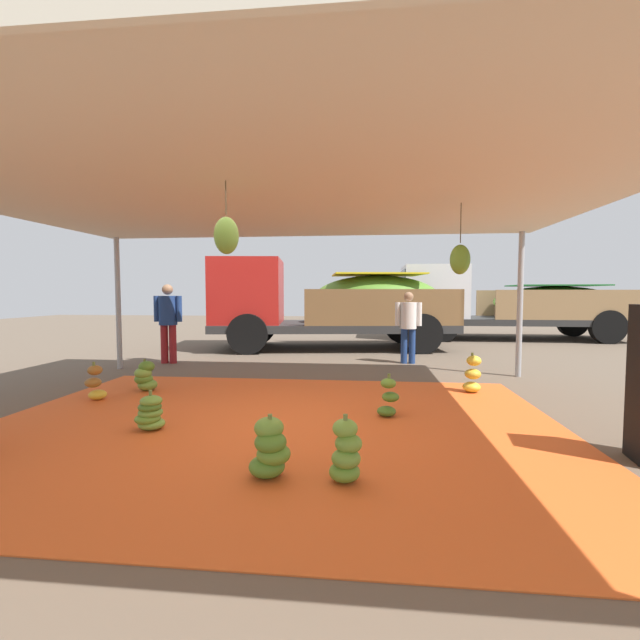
{
  "coord_description": "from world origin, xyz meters",
  "views": [
    {
      "loc": [
        1.06,
        -4.74,
        1.5
      ],
      "look_at": [
        0.28,
        2.59,
        1.04
      ],
      "focal_mm": 24.23,
      "sensor_mm": 36.0,
      "label": 1
    }
  ],
  "objects_px": {
    "banana_bunch_3": "(473,376)",
    "banana_bunch_5": "(388,399)",
    "banana_bunch_6": "(150,414)",
    "banana_bunch_8": "(95,384)",
    "cargo_truck_far": "(502,302)",
    "worker_1": "(408,322)",
    "banana_bunch_1": "(270,450)",
    "cargo_truck_main": "(327,302)",
    "banana_bunch_0": "(346,453)",
    "banana_bunch_4": "(145,377)",
    "worker_0": "(168,317)"
  },
  "relations": [
    {
      "from": "banana_bunch_4",
      "to": "cargo_truck_far",
      "type": "height_order",
      "value": "cargo_truck_far"
    },
    {
      "from": "banana_bunch_4",
      "to": "banana_bunch_5",
      "type": "xyz_separation_m",
      "value": [
        3.63,
        -0.97,
        -0.01
      ]
    },
    {
      "from": "banana_bunch_6",
      "to": "worker_1",
      "type": "height_order",
      "value": "worker_1"
    },
    {
      "from": "banana_bunch_6",
      "to": "cargo_truck_far",
      "type": "xyz_separation_m",
      "value": [
        6.78,
        10.28,
        1.01
      ]
    },
    {
      "from": "banana_bunch_6",
      "to": "cargo_truck_far",
      "type": "bearing_deg",
      "value": 56.6
    },
    {
      "from": "banana_bunch_5",
      "to": "cargo_truck_main",
      "type": "height_order",
      "value": "cargo_truck_main"
    },
    {
      "from": "banana_bunch_1",
      "to": "cargo_truck_main",
      "type": "relative_size",
      "value": 0.08
    },
    {
      "from": "banana_bunch_8",
      "to": "banana_bunch_6",
      "type": "bearing_deg",
      "value": -39.79
    },
    {
      "from": "banana_bunch_1",
      "to": "cargo_truck_main",
      "type": "height_order",
      "value": "cargo_truck_main"
    },
    {
      "from": "banana_bunch_4",
      "to": "cargo_truck_far",
      "type": "xyz_separation_m",
      "value": [
        7.79,
        8.5,
        0.97
      ]
    },
    {
      "from": "banana_bunch_8",
      "to": "worker_0",
      "type": "bearing_deg",
      "value": 97.8
    },
    {
      "from": "worker_0",
      "to": "cargo_truck_far",
      "type": "bearing_deg",
      "value": 34.4
    },
    {
      "from": "banana_bunch_0",
      "to": "worker_0",
      "type": "relative_size",
      "value": 0.32
    },
    {
      "from": "banana_bunch_5",
      "to": "cargo_truck_main",
      "type": "bearing_deg",
      "value": 101.61
    },
    {
      "from": "banana_bunch_3",
      "to": "banana_bunch_8",
      "type": "distance_m",
      "value": 5.46
    },
    {
      "from": "banana_bunch_1",
      "to": "banana_bunch_6",
      "type": "distance_m",
      "value": 1.9
    },
    {
      "from": "cargo_truck_far",
      "to": "banana_bunch_3",
      "type": "bearing_deg",
      "value": -109.35
    },
    {
      "from": "banana_bunch_4",
      "to": "banana_bunch_8",
      "type": "relative_size",
      "value": 0.92
    },
    {
      "from": "cargo_truck_far",
      "to": "worker_1",
      "type": "height_order",
      "value": "cargo_truck_far"
    },
    {
      "from": "banana_bunch_0",
      "to": "banana_bunch_4",
      "type": "height_order",
      "value": "banana_bunch_0"
    },
    {
      "from": "banana_bunch_8",
      "to": "cargo_truck_main",
      "type": "xyz_separation_m",
      "value": [
        2.72,
        6.06,
        1.02
      ]
    },
    {
      "from": "banana_bunch_0",
      "to": "cargo_truck_main",
      "type": "xyz_separation_m",
      "value": [
        -0.89,
        8.31,
        1.02
      ]
    },
    {
      "from": "worker_0",
      "to": "banana_bunch_8",
      "type": "bearing_deg",
      "value": -82.2
    },
    {
      "from": "banana_bunch_0",
      "to": "banana_bunch_3",
      "type": "height_order",
      "value": "banana_bunch_3"
    },
    {
      "from": "banana_bunch_3",
      "to": "banana_bunch_5",
      "type": "height_order",
      "value": "banana_bunch_3"
    },
    {
      "from": "banana_bunch_0",
      "to": "banana_bunch_8",
      "type": "xyz_separation_m",
      "value": [
        -3.61,
        2.25,
        -0.01
      ]
    },
    {
      "from": "cargo_truck_main",
      "to": "banana_bunch_0",
      "type": "bearing_deg",
      "value": -83.86
    },
    {
      "from": "banana_bunch_1",
      "to": "banana_bunch_3",
      "type": "height_order",
      "value": "banana_bunch_3"
    },
    {
      "from": "worker_0",
      "to": "banana_bunch_1",
      "type": "bearing_deg",
      "value": -57.7
    },
    {
      "from": "banana_bunch_3",
      "to": "banana_bunch_5",
      "type": "xyz_separation_m",
      "value": [
        -1.33,
        -1.4,
        -0.04
      ]
    },
    {
      "from": "banana_bunch_5",
      "to": "banana_bunch_1",
      "type": "bearing_deg",
      "value": -119.18
    },
    {
      "from": "banana_bunch_0",
      "to": "banana_bunch_1",
      "type": "bearing_deg",
      "value": 179.14
    },
    {
      "from": "banana_bunch_3",
      "to": "cargo_truck_far",
      "type": "xyz_separation_m",
      "value": [
        2.83,
        8.07,
        0.94
      ]
    },
    {
      "from": "banana_bunch_0",
      "to": "cargo_truck_main",
      "type": "relative_size",
      "value": 0.08
    },
    {
      "from": "banana_bunch_8",
      "to": "banana_bunch_3",
      "type": "bearing_deg",
      "value": 10.87
    },
    {
      "from": "banana_bunch_6",
      "to": "banana_bunch_0",
      "type": "bearing_deg",
      "value": -26.03
    },
    {
      "from": "banana_bunch_0",
      "to": "worker_0",
      "type": "bearing_deg",
      "value": 126.66
    },
    {
      "from": "banana_bunch_8",
      "to": "cargo_truck_far",
      "type": "bearing_deg",
      "value": 47.97
    },
    {
      "from": "banana_bunch_8",
      "to": "cargo_truck_far",
      "type": "xyz_separation_m",
      "value": [
        8.2,
        9.1,
        0.97
      ]
    },
    {
      "from": "banana_bunch_1",
      "to": "banana_bunch_8",
      "type": "xyz_separation_m",
      "value": [
        -3.0,
        2.24,
        -0.0
      ]
    },
    {
      "from": "cargo_truck_far",
      "to": "worker_1",
      "type": "distance_m",
      "value": 6.46
    },
    {
      "from": "banana_bunch_1",
      "to": "banana_bunch_8",
      "type": "height_order",
      "value": "banana_bunch_8"
    },
    {
      "from": "banana_bunch_3",
      "to": "banana_bunch_6",
      "type": "distance_m",
      "value": 4.52
    },
    {
      "from": "banana_bunch_3",
      "to": "worker_0",
      "type": "height_order",
      "value": "worker_0"
    },
    {
      "from": "worker_1",
      "to": "cargo_truck_far",
      "type": "bearing_deg",
      "value": 56.75
    },
    {
      "from": "banana_bunch_1",
      "to": "cargo_truck_far",
      "type": "bearing_deg",
      "value": 65.35
    },
    {
      "from": "banana_bunch_3",
      "to": "cargo_truck_far",
      "type": "height_order",
      "value": "cargo_truck_far"
    },
    {
      "from": "banana_bunch_1",
      "to": "banana_bunch_8",
      "type": "bearing_deg",
      "value": 143.16
    },
    {
      "from": "banana_bunch_5",
      "to": "worker_1",
      "type": "distance_m",
      "value": 4.18
    },
    {
      "from": "banana_bunch_5",
      "to": "worker_0",
      "type": "bearing_deg",
      "value": 141.52
    }
  ]
}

